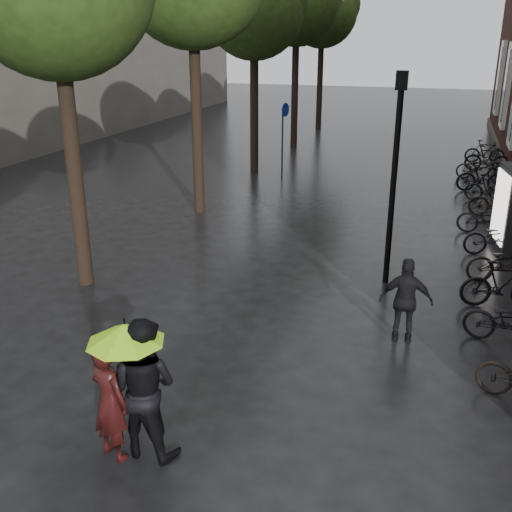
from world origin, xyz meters
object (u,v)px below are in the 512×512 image
at_px(parked_bicycles, 493,211).
at_px(ad_lightbox, 506,209).
at_px(pedestrian_walking, 406,301).
at_px(lamp_post, 395,160).
at_px(person_black, 144,387).
at_px(person_burgundy, 110,401).

relative_size(parked_bicycles, ad_lightbox, 8.93).
xyz_separation_m(pedestrian_walking, lamp_post, (-0.58, 2.63, 1.94)).
bearing_deg(parked_bicycles, person_black, -112.46).
bearing_deg(parked_bicycles, person_burgundy, -113.60).
relative_size(person_burgundy, ad_lightbox, 0.77).
bearing_deg(parked_bicycles, lamp_post, -116.29).
bearing_deg(lamp_post, pedestrian_walking, -77.57).
height_order(person_black, ad_lightbox, ad_lightbox).
xyz_separation_m(person_black, lamp_post, (2.38, 6.71, 1.76)).
xyz_separation_m(person_black, ad_lightbox, (4.94, 9.74, 0.11)).
height_order(pedestrian_walking, parked_bicycles, pedestrian_walking).
distance_m(parked_bicycles, ad_lightbox, 2.00).
bearing_deg(pedestrian_walking, person_black, 50.41).
bearing_deg(lamp_post, ad_lightbox, 49.74).
bearing_deg(person_black, lamp_post, -106.34).
bearing_deg(pedestrian_walking, ad_lightbox, -112.98).
xyz_separation_m(ad_lightbox, lamp_post, (-2.56, -3.02, 1.66)).
bearing_deg(person_burgundy, lamp_post, -91.02).
relative_size(pedestrian_walking, parked_bicycles, 0.08).
height_order(person_burgundy, parked_bicycles, person_burgundy).
bearing_deg(person_black, pedestrian_walking, -122.76).
bearing_deg(parked_bicycles, ad_lightbox, -86.17).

